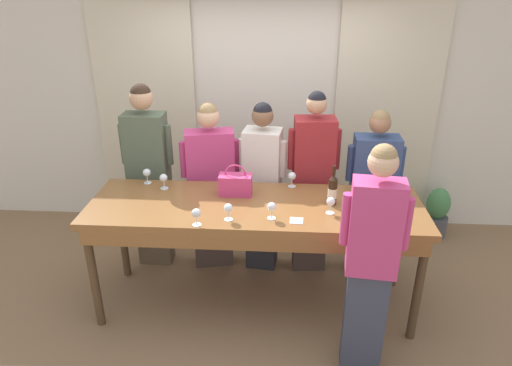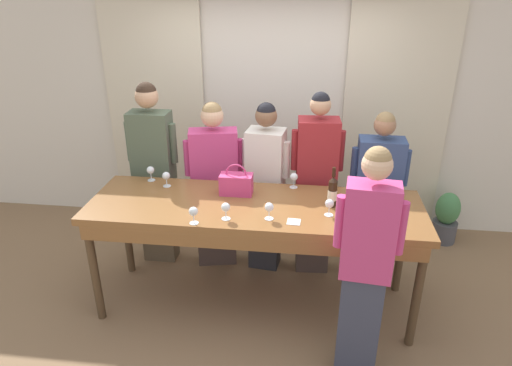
{
  "view_description": "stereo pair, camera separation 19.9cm",
  "coord_description": "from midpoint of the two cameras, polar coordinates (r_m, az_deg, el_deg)",
  "views": [
    {
      "loc": [
        0.21,
        -3.32,
        2.7
      ],
      "look_at": [
        0.0,
        0.09,
        1.16
      ],
      "focal_mm": 32.0,
      "sensor_mm": 36.0,
      "label": 1
    },
    {
      "loc": [
        0.41,
        -3.3,
        2.7
      ],
      "look_at": [
        0.0,
        0.09,
        1.16
      ],
      "focal_mm": 32.0,
      "sensor_mm": 36.0,
      "label": 2
    }
  ],
  "objects": [
    {
      "name": "ground_plane",
      "position": [
        4.28,
        -1.45,
        -14.72
      ],
      "size": [
        18.0,
        18.0,
        0.0
      ],
      "primitive_type": "plane",
      "color": "#846647"
    },
    {
      "name": "wall_back",
      "position": [
        5.12,
        -0.02,
        9.66
      ],
      "size": [
        12.0,
        0.06,
        2.8
      ],
      "color": "silver",
      "rests_on": "ground_plane"
    },
    {
      "name": "curtain_panel_left",
      "position": [
        5.31,
        -14.55,
        8.82
      ],
      "size": [
        1.1,
        0.03,
        2.69
      ],
      "color": "beige",
      "rests_on": "ground_plane"
    },
    {
      "name": "curtain_panel_right",
      "position": [
        5.16,
        14.84,
        8.33
      ],
      "size": [
        1.1,
        0.03,
        2.69
      ],
      "color": "beige",
      "rests_on": "ground_plane"
    },
    {
      "name": "tasting_bar",
      "position": [
        3.75,
        -1.63,
        -4.05
      ],
      "size": [
        2.74,
        0.85,
        1.01
      ],
      "color": "brown",
      "rests_on": "ground_plane"
    },
    {
      "name": "wine_bottle",
      "position": [
        3.71,
        8.04,
        -0.87
      ],
      "size": [
        0.07,
        0.07,
        0.34
      ],
      "color": "black",
      "rests_on": "tasting_bar"
    },
    {
      "name": "handbag",
      "position": [
        3.86,
        -4.06,
        -0.16
      ],
      "size": [
        0.28,
        0.15,
        0.27
      ],
      "color": "#C63870",
      "rests_on": "tasting_bar"
    },
    {
      "name": "wine_glass_front_left",
      "position": [
        3.58,
        7.77,
        -2.42
      ],
      "size": [
        0.07,
        0.07,
        0.14
      ],
      "color": "white",
      "rests_on": "tasting_bar"
    },
    {
      "name": "wine_glass_front_mid",
      "position": [
        3.47,
        0.33,
        -3.09
      ],
      "size": [
        0.07,
        0.07,
        0.14
      ],
      "color": "white",
      "rests_on": "tasting_bar"
    },
    {
      "name": "wine_glass_front_right",
      "position": [
        3.46,
        -5.14,
        -3.23
      ],
      "size": [
        0.07,
        0.07,
        0.14
      ],
      "color": "white",
      "rests_on": "tasting_bar"
    },
    {
      "name": "wine_glass_center_left",
      "position": [
        3.42,
        -9.14,
        -3.84
      ],
      "size": [
        0.07,
        0.07,
        0.14
      ],
      "color": "white",
      "rests_on": "tasting_bar"
    },
    {
      "name": "wine_glass_center_mid",
      "position": [
        4.06,
        -12.86,
        0.55
      ],
      "size": [
        0.07,
        0.07,
        0.14
      ],
      "color": "white",
      "rests_on": "tasting_bar"
    },
    {
      "name": "wine_glass_center_right",
      "position": [
        4.21,
        -14.82,
        1.18
      ],
      "size": [
        0.07,
        0.07,
        0.14
      ],
      "color": "white",
      "rests_on": "tasting_bar"
    },
    {
      "name": "wine_glass_back_left",
      "position": [
        4.0,
        3.12,
        0.79
      ],
      "size": [
        0.07,
        0.07,
        0.14
      ],
      "color": "white",
      "rests_on": "tasting_bar"
    },
    {
      "name": "napkin",
      "position": [
        3.48,
        3.46,
        -4.75
      ],
      "size": [
        0.11,
        0.11,
        0.0
      ],
      "color": "white",
      "rests_on": "tasting_bar"
    },
    {
      "name": "guest_olive_jacket",
      "position": [
        4.51,
        -14.45,
        0.99
      ],
      "size": [
        0.5,
        0.23,
        1.84
      ],
      "color": "brown",
      "rests_on": "ground_plane"
    },
    {
      "name": "guest_pink_top",
      "position": [
        4.41,
        -6.91,
        -0.4
      ],
      "size": [
        0.56,
        0.31,
        1.68
      ],
      "color": "#473833",
      "rests_on": "ground_plane"
    },
    {
      "name": "guest_cream_sweater",
      "position": [
        4.35,
        -0.53,
        -0.49
      ],
      "size": [
        0.46,
        0.3,
        1.69
      ],
      "color": "#28282D",
      "rests_on": "ground_plane"
    },
    {
      "name": "guest_striped_shirt",
      "position": [
        4.32,
        5.75,
        -0.05
      ],
      "size": [
        0.48,
        0.27,
        1.8
      ],
      "color": "#473833",
      "rests_on": "ground_plane"
    },
    {
      "name": "guest_navy_coat",
      "position": [
        4.42,
        13.05,
        -1.25
      ],
      "size": [
        0.52,
        0.25,
        1.64
      ],
      "color": "#473833",
      "rests_on": "ground_plane"
    },
    {
      "name": "host_pouring",
      "position": [
        3.23,
        12.46,
        -9.46
      ],
      "size": [
        0.46,
        0.24,
        1.78
      ],
      "color": "#383D51",
      "rests_on": "ground_plane"
    },
    {
      "name": "potted_plant",
      "position": [
        5.47,
        20.69,
        -3.51
      ],
      "size": [
        0.26,
        0.26,
        0.59
      ],
      "color": "#4C4C51",
      "rests_on": "ground_plane"
    }
  ]
}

